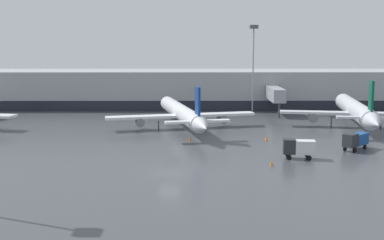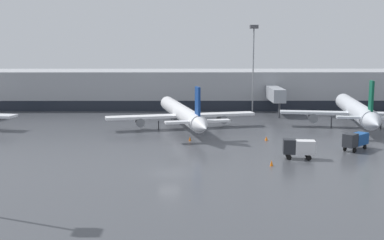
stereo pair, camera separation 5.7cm
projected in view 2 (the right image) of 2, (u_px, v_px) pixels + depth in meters
name	position (u px, v px, depth m)	size (l,w,h in m)	color
ground_plane	(169.00, 173.00, 58.72)	(320.00, 320.00, 0.00)	#424449
terminal_building	(180.00, 89.00, 119.17)	(160.00, 27.54, 9.00)	#9EA0A5
parked_jet_1	(182.00, 113.00, 88.81)	(27.72, 35.35, 8.82)	white
parked_jet_3	(356.00, 110.00, 89.55)	(27.84, 35.22, 9.71)	silver
service_truck_0	(355.00, 140.00, 70.92)	(4.82, 4.71, 2.64)	#19478C
service_truck_2	(299.00, 147.00, 65.50)	(4.40, 2.09, 2.71)	silver
traffic_cone_0	(190.00, 139.00, 77.78)	(0.42, 0.42, 0.74)	orange
traffic_cone_1	(266.00, 138.00, 78.19)	(0.51, 0.51, 0.65)	orange
traffic_cone_3	(272.00, 163.00, 61.87)	(0.44, 0.44, 0.78)	orange
apron_light_mast_2	(254.00, 44.00, 107.39)	(1.80, 1.80, 19.64)	gray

